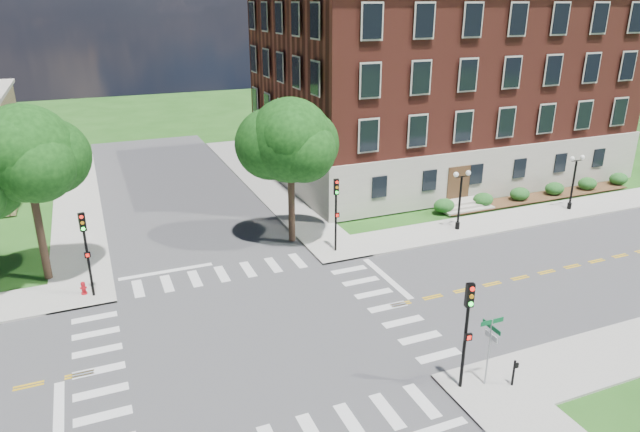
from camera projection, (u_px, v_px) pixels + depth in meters
name	position (u px, v px, depth m)	size (l,w,h in m)	color
ground	(257.00, 336.00, 27.59)	(160.00, 160.00, 0.00)	#1D4C15
road_ew	(257.00, 336.00, 27.59)	(90.00, 12.00, 0.01)	#3D3D3F
road_ns	(257.00, 336.00, 27.59)	(12.00, 90.00, 0.01)	#3D3D3F
sidewalk_ne	(384.00, 199.00, 46.37)	(34.00, 34.00, 0.12)	#9E9B93
crosswalk_east	(388.00, 307.00, 30.18)	(2.20, 10.20, 0.02)	silver
stop_bar_east	(387.00, 278.00, 33.34)	(0.40, 5.50, 0.00)	silver
main_building	(436.00, 80.00, 52.24)	(30.60, 22.40, 16.50)	beige
shrub_row	(536.00, 199.00, 46.61)	(18.00, 2.00, 1.30)	#194D1C
tree_c	(26.00, 154.00, 30.49)	(5.31, 5.31, 10.09)	black
tree_d	(290.00, 141.00, 35.90)	(5.40, 5.40, 9.54)	black
traffic_signal_se	(467.00, 323.00, 22.71)	(0.36, 0.41, 4.80)	black
traffic_signal_ne	(336.00, 206.00, 35.65)	(0.36, 0.42, 4.80)	black
traffic_signal_nw	(86.00, 244.00, 30.06)	(0.36, 0.42, 4.80)	black
twin_lamp_west	(460.00, 197.00, 39.36)	(1.36, 0.36, 4.23)	black
twin_lamp_east	(574.00, 179.00, 43.22)	(1.36, 0.36, 4.23)	black
street_sign_pole	(490.00, 339.00, 23.19)	(1.10, 1.10, 3.10)	gray
push_button_post	(514.00, 372.00, 23.63)	(0.14, 0.21, 1.20)	black
fire_hydrant	(84.00, 288.00, 31.17)	(0.35, 0.35, 0.75)	red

